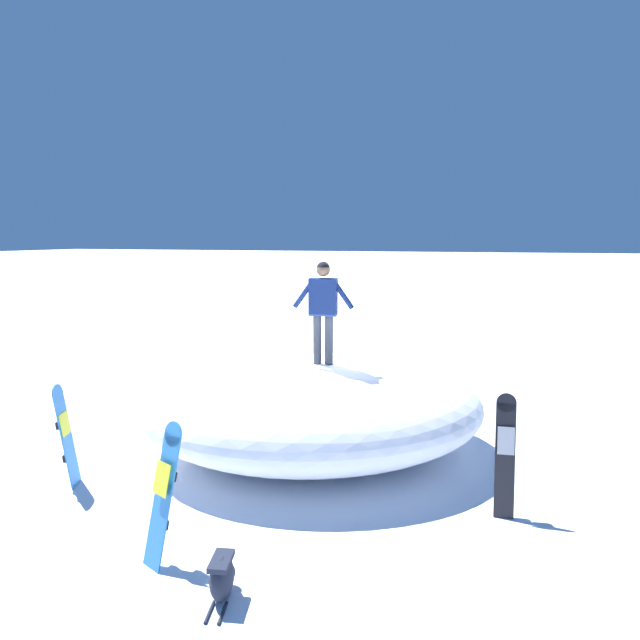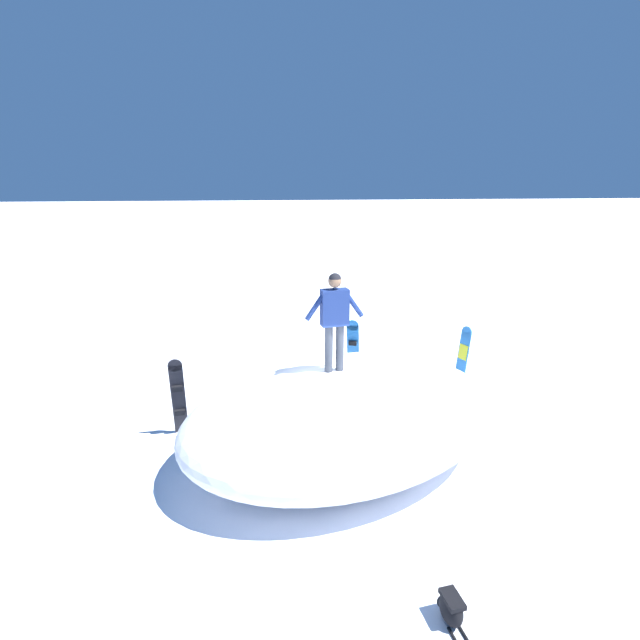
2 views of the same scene
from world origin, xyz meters
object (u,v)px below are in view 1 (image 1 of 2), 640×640
(snowboard_tertiary_upright, at_px, (505,453))
(backpack_near, at_px, (222,577))
(snowboard_primary_upright, at_px, (65,434))
(snowboard_secondary_upright, at_px, (164,492))
(backpack_far, at_px, (334,380))
(snowboarder_standing, at_px, (323,303))

(snowboard_tertiary_upright, bearing_deg, backpack_near, -140.29)
(snowboard_primary_upright, relative_size, snowboard_tertiary_upright, 0.97)
(snowboard_secondary_upright, bearing_deg, snowboard_primary_upright, 157.26)
(backpack_far, bearing_deg, snowboard_tertiary_upright, -52.18)
(snowboarder_standing, height_order, backpack_near, snowboarder_standing)
(snowboard_secondary_upright, distance_m, backpack_far, 6.73)
(snowboard_primary_upright, bearing_deg, snowboarder_standing, 31.34)
(snowboard_tertiary_upright, bearing_deg, snowboard_primary_upright, -170.17)
(snowboard_primary_upright, distance_m, backpack_far, 6.34)
(snowboarder_standing, bearing_deg, snowboard_primary_upright, -148.66)
(backpack_far, bearing_deg, backpack_near, -85.30)
(snowboard_secondary_upright, xyz_separation_m, backpack_far, (0.34, 6.69, -0.66))
(snowboard_primary_upright, bearing_deg, backpack_near, -22.60)
(snowboard_primary_upright, height_order, backpack_far, snowboard_primary_upright)
(snowboarder_standing, distance_m, backpack_near, 4.25)
(snowboarder_standing, height_order, snowboard_secondary_upright, snowboarder_standing)
(snowboarder_standing, distance_m, snowboard_primary_upright, 4.44)
(snowboard_primary_upright, distance_m, snowboard_tertiary_upright, 6.40)
(backpack_far, bearing_deg, snowboard_secondary_upright, -92.91)
(snowboard_primary_upright, relative_size, snowboard_secondary_upright, 0.98)
(snowboarder_standing, xyz_separation_m, backpack_far, (-0.71, 3.58, -2.49))
(snowboarder_standing, xyz_separation_m, backpack_near, (-0.13, -3.49, -2.43))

